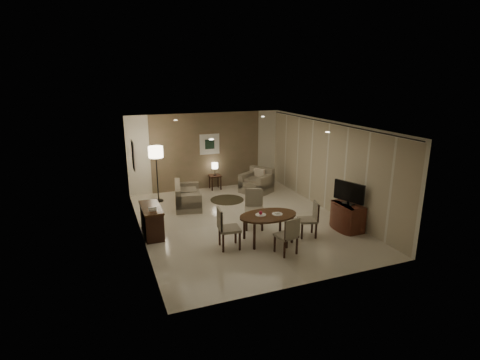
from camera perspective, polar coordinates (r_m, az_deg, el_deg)
name	(u,v)px	position (r m, az deg, el deg)	size (l,w,h in m)	color
room_shell	(237,171)	(10.50, -0.39, 1.33)	(5.50, 7.00, 2.70)	beige
taupe_accent	(207,151)	(13.36, -5.08, 4.40)	(3.96, 0.03, 2.70)	#7B624C
curtain_wall	(327,167)	(11.37, 13.09, 1.89)	(0.08, 6.70, 2.58)	beige
curtain_rod	(330,123)	(11.14, 13.51, 8.49)	(0.03, 0.03, 6.80)	black
art_back_frame	(210,144)	(13.31, -4.66, 5.47)	(0.72, 0.03, 0.72)	silver
art_back_canvas	(210,144)	(13.30, -4.64, 5.46)	(0.34, 0.01, 0.34)	black
art_left_frame	(133,156)	(10.56, -15.95, 3.59)	(0.03, 0.60, 0.80)	silver
art_left_canvas	(134,156)	(10.56, -15.87, 3.60)	(0.01, 0.46, 0.64)	gray
downlight_nl	(211,139)	(7.74, -4.39, 6.19)	(0.10, 0.10, 0.01)	white
downlight_nr	(327,132)	(8.94, 13.19, 7.11)	(0.10, 0.10, 0.01)	white
downlight_fl	(176,120)	(11.20, -9.79, 8.97)	(0.10, 0.10, 0.01)	white
downlight_fr	(263,117)	(12.07, 3.53, 9.63)	(0.10, 0.10, 0.01)	white
console_desk	(152,221)	(9.86, -13.28, -6.05)	(0.48, 1.20, 0.75)	#4D2E18
telephone	(153,209)	(9.43, -13.18, -4.30)	(0.20, 0.14, 0.09)	white
tv_cabinet	(348,216)	(10.34, 16.08, -5.37)	(0.48, 0.90, 0.70)	#5C2A1B
flat_tv	(349,192)	(10.11, 16.28, -1.84)	(0.06, 0.88, 0.60)	black
dining_table	(268,228)	(9.28, 4.29, -7.27)	(1.45, 0.91, 0.68)	#4D2E18
chair_near	(286,235)	(8.67, 7.03, -8.32)	(0.43, 0.43, 0.89)	gray
chair_far	(254,210)	(9.95, 2.17, -4.54)	(0.50, 0.50, 1.03)	gray
chair_left	(229,228)	(8.84, -1.63, -7.36)	(0.48, 0.48, 0.99)	gray
chair_right	(308,219)	(9.63, 10.26, -5.94)	(0.43, 0.43, 0.89)	gray
plate_a	(261,215)	(9.12, 3.17, -5.31)	(0.26, 0.26, 0.02)	white
plate_b	(277,214)	(9.20, 5.71, -5.18)	(0.26, 0.26, 0.02)	white
fruit_apple	(261,213)	(9.11, 3.17, -5.00)	(0.09, 0.09, 0.09)	#A9132B
napkin	(277,213)	(9.19, 5.71, -5.04)	(0.12, 0.08, 0.03)	white
round_rug	(227,200)	(12.31, -1.98, -3.02)	(1.09, 1.09, 0.01)	#3B3321
sofa	(188,195)	(11.76, -7.96, -2.24)	(0.77, 1.54, 0.72)	gray
armchair	(256,181)	(13.00, 2.51, -0.11)	(0.94, 0.88, 0.83)	gray
side_table	(215,182)	(13.41, -3.81, -0.33)	(0.40, 0.40, 0.52)	black
table_lamp	(215,168)	(13.28, -3.85, 1.78)	(0.22, 0.22, 0.50)	#FFEAC1
floor_lamp	(157,174)	(12.22, -12.52, 0.85)	(0.46, 0.46, 1.80)	#FFE5B7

